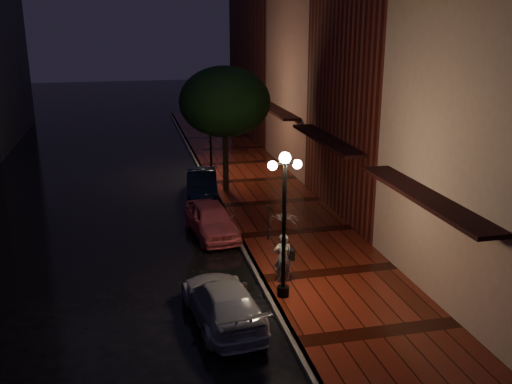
{
  "coord_description": "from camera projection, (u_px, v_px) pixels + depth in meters",
  "views": [
    {
      "loc": [
        -3.78,
        -19.53,
        7.9
      ],
      "look_at": [
        1.0,
        1.38,
        1.4
      ],
      "focal_mm": 40.0,
      "sensor_mm": 36.0,
      "label": 1
    }
  ],
  "objects": [
    {
      "name": "storefront_mid",
      "position": [
        397.0,
        81.0,
        23.09
      ],
      "size": [
        5.0,
        8.0,
        11.0
      ],
      "primitive_type": "cube",
      "color": "#511914",
      "rests_on": "ground"
    },
    {
      "name": "curb",
      "position": [
        238.0,
        238.0,
        21.3
      ],
      "size": [
        0.25,
        60.0,
        0.15
      ],
      "primitive_type": "cube",
      "color": "#595451",
      "rests_on": "ground"
    },
    {
      "name": "sidewalk",
      "position": [
        296.0,
        233.0,
        21.78
      ],
      "size": [
        4.5,
        60.0,
        0.15
      ],
      "primitive_type": "cube",
      "color": "#41140B",
      "rests_on": "ground"
    },
    {
      "name": "street_tree",
      "position": [
        225.0,
        104.0,
        25.81
      ],
      "size": [
        4.16,
        4.16,
        5.8
      ],
      "color": "black",
      "rests_on": "sidewalk"
    },
    {
      "name": "parking_meter",
      "position": [
        268.0,
        219.0,
        20.72
      ],
      "size": [
        0.13,
        0.1,
        1.31
      ],
      "rotation": [
        0.0,
        0.0,
        -0.1
      ],
      "color": "black",
      "rests_on": "sidewalk"
    },
    {
      "name": "ground",
      "position": [
        238.0,
        240.0,
        21.32
      ],
      "size": [
        120.0,
        120.0,
        0.0
      ],
      "primitive_type": "plane",
      "color": "black",
      "rests_on": "ground"
    },
    {
      "name": "pink_car",
      "position": [
        212.0,
        220.0,
        21.58
      ],
      "size": [
        1.95,
        3.89,
        1.27
      ],
      "primitive_type": "imported",
      "rotation": [
        0.0,
        0.0,
        0.12
      ],
      "color": "#D75864",
      "rests_on": "ground"
    },
    {
      "name": "streetlamp_near",
      "position": [
        284.0,
        217.0,
        15.98
      ],
      "size": [
        0.96,
        0.36,
        4.31
      ],
      "color": "black",
      "rests_on": "sidewalk"
    },
    {
      "name": "woman_with_umbrella",
      "position": [
        283.0,
        237.0,
        17.2
      ],
      "size": [
        0.91,
        0.93,
        2.19
      ],
      "rotation": [
        0.0,
        0.0,
        3.05
      ],
      "color": "white",
      "rests_on": "sidewalk"
    },
    {
      "name": "navy_car",
      "position": [
        202.0,
        184.0,
        26.3
      ],
      "size": [
        1.76,
        3.98,
        1.27
      ],
      "primitive_type": "imported",
      "rotation": [
        0.0,
        0.0,
        -0.11
      ],
      "color": "black",
      "rests_on": "ground"
    },
    {
      "name": "silver_car",
      "position": [
        223.0,
        302.0,
        15.39
      ],
      "size": [
        2.09,
        4.24,
        1.19
      ],
      "primitive_type": "imported",
      "rotation": [
        0.0,
        0.0,
        3.25
      ],
      "color": "#B0AFB7",
      "rests_on": "ground"
    },
    {
      "name": "storefront_far",
      "position": [
        329.0,
        85.0,
        30.84
      ],
      "size": [
        5.0,
        8.0,
        9.0
      ],
      "primitive_type": "cube",
      "color": "#8C5951",
      "rests_on": "ground"
    },
    {
      "name": "storefront_extra",
      "position": [
        280.0,
        63.0,
        40.02
      ],
      "size": [
        5.0,
        12.0,
        10.0
      ],
      "primitive_type": "cube",
      "color": "#511914",
      "rests_on": "ground"
    },
    {
      "name": "streetlamp_far",
      "position": [
        210.0,
        128.0,
        29.04
      ],
      "size": [
        0.96,
        0.36,
        4.31
      ],
      "color": "black",
      "rests_on": "sidewalk"
    }
  ]
}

